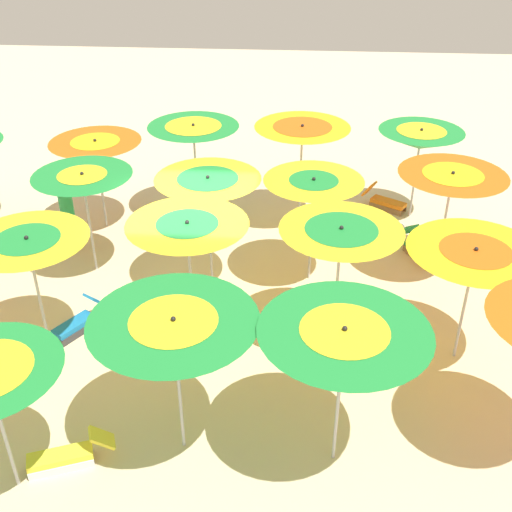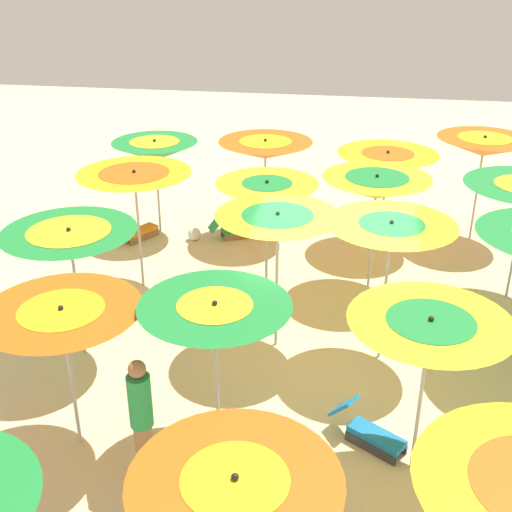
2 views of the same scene
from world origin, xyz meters
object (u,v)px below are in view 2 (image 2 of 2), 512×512
(beach_umbrella_12, at_px, (278,225))
(beach_ball, at_px, (194,234))
(beach_umbrella_8, at_px, (376,187))
(beach_umbrella_17, at_px, (70,242))
(beach_umbrella_14, at_px, (265,150))
(beach_umbrella_13, at_px, (267,192))
(beach_umbrella_19, at_px, (155,151))
(lounger_1, at_px, (370,432))
(beach_umbrella_6, at_px, (429,336))
(beach_umbrella_4, at_px, (484,147))
(beach_umbrella_16, at_px, (63,321))
(beach_umbrella_18, at_px, (135,181))
(lounger_2, at_px, (238,229))
(beach_umbrella_7, at_px, (391,233))
(beach_umbrella_11, at_px, (215,319))
(beach_umbrella_9, at_px, (387,160))
(beachgoer_0, at_px, (142,417))
(lounger_0, at_px, (137,232))
(beach_umbrella_10, at_px, (235,497))

(beach_umbrella_12, bearing_deg, beach_ball, -58.68)
(beach_umbrella_8, distance_m, beach_umbrella_17, 5.75)
(beach_umbrella_14, bearing_deg, beach_umbrella_13, 99.07)
(beach_umbrella_19, bearing_deg, lounger_1, 126.79)
(beach_umbrella_6, bearing_deg, lounger_1, -32.34)
(beach_umbrella_4, height_order, lounger_1, beach_umbrella_4)
(beach_umbrella_16, xyz_separation_m, beach_umbrella_18, (0.57, -4.62, 0.26))
(beach_umbrella_6, height_order, lounger_1, beach_umbrella_6)
(beach_umbrella_6, bearing_deg, lounger_2, -62.38)
(beach_ball, bearing_deg, beach_umbrella_4, -169.75)
(beach_umbrella_7, height_order, beach_umbrella_16, beach_umbrella_7)
(beach_umbrella_12, bearing_deg, beach_umbrella_16, 50.42)
(beach_umbrella_17, bearing_deg, beach_umbrella_8, -145.99)
(beach_umbrella_4, xyz_separation_m, beach_umbrella_11, (4.41, 7.80, -0.22))
(beach_umbrella_9, relative_size, beachgoer_0, 1.25)
(beach_umbrella_4, relative_size, lounger_2, 1.94)
(beach_umbrella_13, xyz_separation_m, lounger_0, (3.34, -1.90, -1.88))
(beach_umbrella_7, bearing_deg, beach_umbrella_16, 33.93)
(beach_umbrella_14, bearing_deg, beach_umbrella_12, 100.75)
(beach_umbrella_11, relative_size, beachgoer_0, 1.27)
(beach_umbrella_12, height_order, lounger_1, beach_umbrella_12)
(beach_umbrella_6, height_order, beach_umbrella_9, beach_umbrella_6)
(beach_umbrella_7, distance_m, beach_umbrella_12, 1.78)
(beach_umbrella_6, distance_m, beach_umbrella_7, 2.59)
(beach_umbrella_18, relative_size, lounger_2, 1.93)
(beach_umbrella_11, distance_m, beach_umbrella_13, 4.55)
(beach_umbrella_12, height_order, beach_umbrella_17, beach_umbrella_12)
(beach_umbrella_14, xyz_separation_m, beach_umbrella_18, (2.07, 2.96, 0.16))
(beach_umbrella_4, relative_size, beach_umbrella_9, 1.11)
(lounger_1, bearing_deg, beach_umbrella_19, 159.40)
(lounger_2, xyz_separation_m, beach_ball, (0.97, 0.36, -0.05))
(beach_umbrella_4, height_order, beach_umbrella_10, beach_umbrella_4)
(beach_umbrella_8, bearing_deg, beach_umbrella_10, 81.09)
(beach_umbrella_17, bearing_deg, beach_umbrella_4, -139.83)
(beach_umbrella_10, height_order, lounger_0, beach_umbrella_10)
(beach_umbrella_6, xyz_separation_m, lounger_2, (3.69, -7.06, -1.86))
(beach_umbrella_7, height_order, beach_umbrella_10, beach_umbrella_7)
(beach_umbrella_10, height_order, beachgoer_0, beach_umbrella_10)
(beach_umbrella_11, relative_size, beach_umbrella_14, 0.97)
(beach_umbrella_14, xyz_separation_m, lounger_2, (0.61, 0.27, -1.88))
(beach_umbrella_19, bearing_deg, lounger_2, 178.82)
(beach_umbrella_11, bearing_deg, beach_umbrella_16, 9.38)
(beach_umbrella_7, relative_size, beachgoer_0, 1.39)
(beach_umbrella_12, height_order, beach_ball, beach_umbrella_12)
(beach_umbrella_4, height_order, beach_umbrella_13, beach_umbrella_4)
(beach_umbrella_14, bearing_deg, lounger_2, 23.69)
(beach_umbrella_12, bearing_deg, beach_umbrella_19, -52.57)
(beachgoer_0, bearing_deg, beach_umbrella_11, -97.97)
(beach_umbrella_14, bearing_deg, beach_umbrella_17, 67.28)
(lounger_1, xyz_separation_m, lounger_2, (3.13, -6.70, -0.00))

